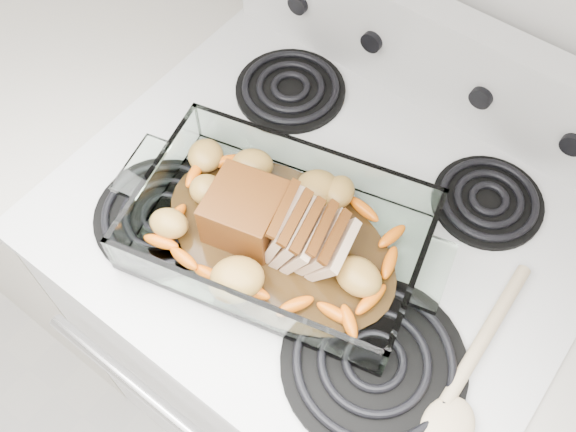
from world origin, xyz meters
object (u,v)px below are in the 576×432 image
Objects in this scene: electric_range at (316,323)px; pork_roast at (268,218)px; counter_left at (99,174)px; baking_dish at (280,235)px.

electric_range reaches higher than pork_roast.
counter_left is 0.82m from baking_dish.
baking_dish reaches higher than counter_left.
baking_dish is at bearing -3.14° from pork_roast.
electric_range is 0.49m from baking_dish.
baking_dish is at bearing -101.85° from electric_range.
pork_roast is (-0.04, -0.09, 0.51)m from electric_range.
electric_range is 0.67m from counter_left.
pork_roast reaches higher than baking_dish.
pork_roast is (-0.02, -0.00, 0.03)m from baking_dish.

